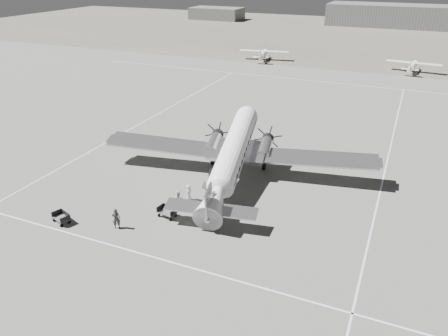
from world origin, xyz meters
TOP-DOWN VIEW (x-y plane):
  - ground at (0.00, 0.00)m, footprint 260.00×260.00m
  - taxi_line_near at (0.00, -14.00)m, footprint 60.00×0.15m
  - taxi_line_right at (12.00, 0.00)m, footprint 0.15×80.00m
  - taxi_line_left at (-18.00, 10.00)m, footprint 0.15×60.00m
  - taxi_line_horizon at (0.00, 40.00)m, footprint 90.00×0.15m
  - grass_infield at (0.00, 95.00)m, footprint 260.00×90.00m
  - hangar_main at (5.00, 120.00)m, footprint 42.00×14.00m
  - shed_secondary at (-55.00, 115.00)m, footprint 18.00×10.00m
  - dc3_airliner at (-1.05, -0.89)m, footprint 29.62×23.02m
  - light_plane_left at (-16.41, 53.24)m, footprint 11.73×10.15m
  - light_plane_right at (12.71, 53.73)m, footprint 10.64×9.00m
  - baggage_cart_near at (-3.44, -8.94)m, footprint 1.67×1.30m
  - baggage_cart_far at (-10.68, -13.02)m, footprint 1.75×1.48m
  - ground_crew at (-6.19, -11.92)m, footprint 0.75×0.69m
  - ramp_agent at (-3.11, -7.54)m, footprint 0.92×1.03m
  - passenger at (-3.11, -5.80)m, footprint 0.52×0.75m

SIDE VIEW (x-z plane):
  - ground at x=0.00m, z-range 0.00..0.00m
  - grass_infield at x=0.00m, z-range 0.00..0.01m
  - taxi_line_near at x=0.00m, z-range 0.00..0.01m
  - taxi_line_right at x=12.00m, z-range 0.00..0.01m
  - taxi_line_left at x=-18.00m, z-range 0.00..0.01m
  - taxi_line_horizon at x=0.00m, z-range 0.00..0.01m
  - baggage_cart_far at x=-10.68m, z-range 0.00..0.84m
  - baggage_cart_near at x=-3.44m, z-range 0.00..0.86m
  - passenger at x=-3.11m, z-range 0.00..1.47m
  - ground_crew at x=-6.19m, z-range 0.00..1.71m
  - ramp_agent at x=-3.11m, z-range 0.00..1.75m
  - light_plane_right at x=12.71m, z-range 0.00..2.04m
  - light_plane_left at x=-16.41m, z-range 0.00..2.15m
  - shed_secondary at x=-55.00m, z-range 0.00..4.00m
  - dc3_airliner at x=-1.05m, z-range 0.00..5.09m
  - hangar_main at x=5.00m, z-range 0.00..6.60m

